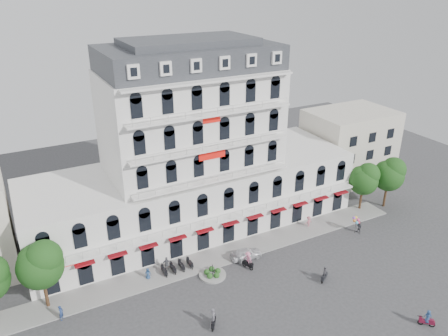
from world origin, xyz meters
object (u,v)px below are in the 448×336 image
parked_car (246,254)px  rider_west (213,318)px  rider_northeast (325,274)px  rider_center (248,260)px  rider_east (428,319)px  balloon_vendor (358,225)px

parked_car → rider_west: size_ratio=1.72×
rider_northeast → rider_west: bearing=-29.5°
parked_car → rider_center: 2.11m
parked_car → rider_northeast: bearing=-138.7°
rider_east → balloon_vendor: balloon_vendor is taller
rider_west → rider_center: size_ratio=1.01×
parked_car → rider_west: (-8.85, -8.60, 0.41)m
rider_center → rider_east: bearing=14.3°
rider_west → parked_car: bearing=-11.7°
rider_west → rider_center: bearing=-15.7°
rider_east → rider_center: bearing=-11.1°
rider_center → balloon_vendor: (17.49, -0.24, 0.01)m
parked_car → rider_center: bearing=160.7°
rider_west → balloon_vendor: (25.50, 6.51, 0.16)m
balloon_vendor → rider_center: bearing=179.2°
parked_car → rider_west: bearing=139.5°
rider_west → rider_northeast: bearing=-53.8°
rider_east → rider_northeast: 11.43m
rider_northeast → rider_center: rider_center is taller
rider_northeast → rider_center: bearing=-74.5°
parked_car → rider_northeast: (5.84, -8.06, 0.23)m
parked_car → rider_east: size_ratio=2.06×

